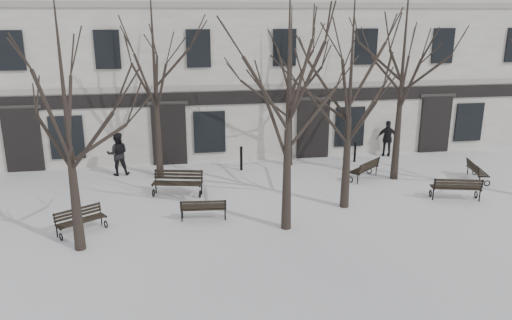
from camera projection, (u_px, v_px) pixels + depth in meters
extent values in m
plane|color=white|center=(276.00, 225.00, 16.92)|extent=(100.00, 100.00, 0.00)
cube|color=silver|center=(229.00, 40.00, 27.68)|extent=(40.00, 10.00, 11.00)
cube|color=gray|center=(242.00, 87.00, 23.46)|extent=(40.00, 0.12, 0.25)
cube|color=gray|center=(242.00, 5.00, 22.42)|extent=(40.00, 0.12, 0.25)
cube|color=black|center=(242.00, 98.00, 23.59)|extent=(40.00, 0.10, 0.60)
cube|color=black|center=(23.00, 140.00, 22.42)|extent=(1.60, 0.22, 2.90)
cube|color=#2D2B28|center=(18.00, 107.00, 21.96)|extent=(1.90, 0.08, 0.18)
cube|color=black|center=(67.00, 137.00, 22.72)|extent=(1.50, 0.14, 2.00)
cube|color=black|center=(169.00, 135.00, 23.47)|extent=(1.60, 0.22, 2.90)
cube|color=#2D2B28|center=(168.00, 103.00, 23.01)|extent=(1.90, 0.08, 0.18)
cube|color=black|center=(210.00, 132.00, 23.77)|extent=(1.50, 0.14, 2.00)
cube|color=black|center=(313.00, 129.00, 24.59)|extent=(1.60, 0.22, 2.90)
cube|color=#2D2B28|center=(314.00, 99.00, 24.13)|extent=(1.90, 0.08, 0.18)
cube|color=black|center=(350.00, 127.00, 24.89)|extent=(1.50, 0.14, 2.00)
cube|color=black|center=(435.00, 124.00, 25.64)|extent=(1.60, 0.22, 2.90)
cube|color=#2D2B28|center=(438.00, 95.00, 25.18)|extent=(1.90, 0.08, 0.18)
cube|color=black|center=(469.00, 122.00, 25.94)|extent=(1.50, 0.14, 2.00)
cube|color=black|center=(11.00, 50.00, 21.32)|extent=(1.10, 0.14, 1.70)
cube|color=black|center=(107.00, 49.00, 21.97)|extent=(1.10, 0.14, 1.70)
cube|color=black|center=(198.00, 48.00, 22.61)|extent=(1.10, 0.14, 1.70)
cube|color=black|center=(284.00, 48.00, 23.25)|extent=(1.10, 0.14, 1.70)
cube|color=black|center=(366.00, 47.00, 23.90)|extent=(1.10, 0.14, 1.70)
cube|color=black|center=(443.00, 46.00, 24.54)|extent=(1.10, 0.14, 1.70)
cone|color=black|center=(75.00, 199.00, 14.76)|extent=(0.34, 0.34, 3.23)
cone|color=black|center=(287.00, 181.00, 16.23)|extent=(0.34, 0.34, 3.36)
cone|color=black|center=(346.00, 163.00, 18.09)|extent=(0.34, 0.34, 3.40)
cone|color=black|center=(158.00, 136.00, 21.61)|extent=(0.34, 0.34, 3.61)
cone|color=black|center=(290.00, 134.00, 23.31)|extent=(0.34, 0.34, 3.06)
cone|color=black|center=(397.00, 136.00, 21.22)|extent=(0.34, 0.34, 3.81)
torus|color=black|center=(61.00, 237.00, 15.74)|extent=(0.17, 0.24, 0.26)
cylinder|color=black|center=(57.00, 232.00, 15.95)|extent=(0.04, 0.04, 0.40)
cube|color=black|center=(58.00, 227.00, 15.78)|extent=(0.30, 0.44, 0.04)
torus|color=black|center=(106.00, 224.00, 16.70)|extent=(0.17, 0.24, 0.26)
cylinder|color=black|center=(101.00, 219.00, 16.91)|extent=(0.04, 0.04, 0.40)
cube|color=black|center=(103.00, 215.00, 16.74)|extent=(0.30, 0.44, 0.04)
cube|color=black|center=(84.00, 222.00, 16.11)|extent=(1.39, 0.92, 0.03)
cube|color=black|center=(82.00, 221.00, 16.20)|extent=(1.39, 0.92, 0.03)
cube|color=black|center=(81.00, 220.00, 16.29)|extent=(1.39, 0.92, 0.03)
cube|color=black|center=(79.00, 219.00, 16.38)|extent=(1.39, 0.92, 0.03)
cube|color=black|center=(78.00, 215.00, 16.37)|extent=(1.37, 0.88, 0.08)
cube|color=black|center=(78.00, 212.00, 16.36)|extent=(1.37, 0.88, 0.08)
cube|color=black|center=(77.00, 209.00, 16.34)|extent=(1.37, 0.88, 0.08)
cylinder|color=black|center=(55.00, 220.00, 15.89)|extent=(0.10, 0.13, 0.44)
cylinder|color=black|center=(100.00, 208.00, 16.86)|extent=(0.10, 0.13, 0.44)
torus|color=black|center=(225.00, 213.00, 17.61)|extent=(0.07, 0.26, 0.26)
cylinder|color=black|center=(225.00, 215.00, 17.28)|extent=(0.04, 0.04, 0.40)
cube|color=black|center=(225.00, 208.00, 17.38)|extent=(0.08, 0.49, 0.04)
torus|color=black|center=(182.00, 215.00, 17.48)|extent=(0.07, 0.26, 0.26)
cylinder|color=black|center=(182.00, 216.00, 17.16)|extent=(0.04, 0.04, 0.40)
cube|color=black|center=(182.00, 209.00, 17.26)|extent=(0.08, 0.49, 0.04)
cube|color=black|center=(204.00, 206.00, 17.50)|extent=(1.59, 0.21, 0.03)
cube|color=black|center=(204.00, 207.00, 17.38)|extent=(1.59, 0.21, 0.03)
cube|color=black|center=(203.00, 209.00, 17.26)|extent=(1.59, 0.21, 0.03)
cube|color=black|center=(203.00, 210.00, 17.14)|extent=(1.59, 0.21, 0.03)
cube|color=black|center=(203.00, 207.00, 17.08)|extent=(1.58, 0.16, 0.08)
cube|color=black|center=(203.00, 205.00, 17.03)|extent=(1.58, 0.16, 0.08)
cube|color=black|center=(203.00, 202.00, 16.98)|extent=(1.58, 0.16, 0.08)
cylinder|color=black|center=(225.00, 206.00, 17.11)|extent=(0.05, 0.13, 0.44)
cylinder|color=black|center=(181.00, 207.00, 16.99)|extent=(0.05, 0.13, 0.44)
torus|color=black|center=(476.00, 195.00, 19.40)|extent=(0.12, 0.30, 0.30)
cylinder|color=black|center=(480.00, 196.00, 19.02)|extent=(0.05, 0.05, 0.46)
cube|color=black|center=(479.00, 188.00, 19.13)|extent=(0.19, 0.56, 0.05)
torus|color=black|center=(430.00, 193.00, 19.53)|extent=(0.12, 0.30, 0.30)
cylinder|color=black|center=(433.00, 194.00, 19.15)|extent=(0.05, 0.05, 0.46)
cube|color=black|center=(432.00, 187.00, 19.26)|extent=(0.19, 0.56, 0.05)
cube|color=black|center=(454.00, 185.00, 19.41)|extent=(1.80, 0.54, 0.04)
cube|color=black|center=(455.00, 187.00, 19.27)|extent=(1.80, 0.54, 0.04)
cube|color=black|center=(456.00, 188.00, 19.13)|extent=(1.80, 0.54, 0.04)
cube|color=black|center=(457.00, 189.00, 19.00)|extent=(1.80, 0.54, 0.04)
cube|color=black|center=(458.00, 186.00, 18.92)|extent=(1.79, 0.49, 0.09)
cube|color=black|center=(458.00, 183.00, 18.87)|extent=(1.79, 0.49, 0.09)
cube|color=black|center=(459.00, 180.00, 18.81)|extent=(1.79, 0.49, 0.09)
cylinder|color=black|center=(482.00, 186.00, 18.82)|extent=(0.08, 0.15, 0.51)
cylinder|color=black|center=(435.00, 185.00, 18.95)|extent=(0.08, 0.15, 0.51)
torus|color=black|center=(153.00, 193.00, 19.54)|extent=(0.12, 0.32, 0.31)
cylinder|color=black|center=(156.00, 187.00, 19.89)|extent=(0.05, 0.05, 0.49)
cube|color=black|center=(154.00, 183.00, 19.63)|extent=(0.19, 0.59, 0.05)
torus|color=black|center=(200.00, 194.00, 19.44)|extent=(0.12, 0.32, 0.31)
cylinder|color=black|center=(202.00, 188.00, 19.78)|extent=(0.05, 0.05, 0.49)
cube|color=black|center=(201.00, 184.00, 19.53)|extent=(0.19, 0.59, 0.05)
cube|color=black|center=(176.00, 185.00, 19.35)|extent=(1.92, 0.54, 0.04)
cube|color=black|center=(177.00, 184.00, 19.49)|extent=(1.92, 0.54, 0.04)
cube|color=black|center=(178.00, 183.00, 19.64)|extent=(1.92, 0.54, 0.04)
cube|color=black|center=(179.00, 181.00, 19.78)|extent=(1.92, 0.54, 0.04)
cube|color=black|center=(179.00, 178.00, 19.79)|extent=(1.91, 0.48, 0.10)
cube|color=black|center=(179.00, 174.00, 19.77)|extent=(1.91, 0.48, 0.10)
cube|color=black|center=(179.00, 171.00, 19.76)|extent=(1.91, 0.48, 0.10)
cylinder|color=black|center=(156.00, 176.00, 19.84)|extent=(0.08, 0.16, 0.54)
cylinder|color=black|center=(202.00, 177.00, 19.74)|extent=(0.08, 0.16, 0.54)
torus|color=black|center=(369.00, 171.00, 22.40)|extent=(0.22, 0.25, 0.28)
cylinder|color=black|center=(376.00, 170.00, 22.16)|extent=(0.05, 0.05, 0.44)
cube|color=black|center=(373.00, 165.00, 22.21)|extent=(0.38, 0.44, 0.05)
torus|color=black|center=(350.00, 179.00, 21.20)|extent=(0.22, 0.25, 0.28)
cylinder|color=black|center=(358.00, 179.00, 20.96)|extent=(0.05, 0.05, 0.44)
cube|color=black|center=(354.00, 174.00, 21.01)|extent=(0.38, 0.44, 0.05)
cube|color=black|center=(360.00, 168.00, 21.74)|extent=(1.40, 1.18, 0.03)
cube|color=black|center=(362.00, 168.00, 21.65)|extent=(1.40, 1.18, 0.03)
cube|color=black|center=(365.00, 169.00, 21.57)|extent=(1.40, 1.18, 0.03)
cube|color=black|center=(368.00, 170.00, 21.48)|extent=(1.40, 1.18, 0.03)
cube|color=black|center=(369.00, 167.00, 21.42)|extent=(1.37, 1.14, 0.09)
cube|color=black|center=(370.00, 164.00, 21.37)|extent=(1.37, 1.14, 0.09)
cube|color=black|center=(370.00, 162.00, 21.33)|extent=(1.37, 1.14, 0.09)
cylinder|color=black|center=(378.00, 162.00, 21.99)|extent=(0.12, 0.13, 0.48)
cylinder|color=black|center=(360.00, 170.00, 20.80)|extent=(0.12, 0.13, 0.48)
torus|color=black|center=(487.00, 183.00, 20.76)|extent=(0.26, 0.11, 0.26)
cylinder|color=black|center=(479.00, 181.00, 20.76)|extent=(0.04, 0.04, 0.40)
cube|color=black|center=(484.00, 177.00, 20.69)|extent=(0.49, 0.17, 0.04)
torus|color=black|center=(475.00, 172.00, 22.21)|extent=(0.26, 0.11, 0.26)
cylinder|color=black|center=(468.00, 170.00, 22.21)|extent=(0.04, 0.04, 0.40)
cube|color=black|center=(472.00, 166.00, 22.14)|extent=(0.49, 0.17, 0.04)
cube|color=black|center=(483.00, 171.00, 21.40)|extent=(0.48, 1.57, 0.03)
cube|color=black|center=(480.00, 171.00, 21.41)|extent=(0.48, 1.57, 0.03)
cube|color=black|center=(477.00, 171.00, 21.42)|extent=(0.48, 1.57, 0.03)
cube|color=black|center=(474.00, 171.00, 21.43)|extent=(0.48, 1.57, 0.03)
cube|color=black|center=(473.00, 168.00, 21.40)|extent=(0.43, 1.56, 0.08)
cube|color=black|center=(473.00, 166.00, 21.37)|extent=(0.43, 1.56, 0.08)
cube|color=black|center=(473.00, 163.00, 21.34)|extent=(0.43, 1.56, 0.08)
cylinder|color=black|center=(479.00, 173.00, 20.66)|extent=(0.13, 0.07, 0.44)
cylinder|color=black|center=(467.00, 162.00, 22.11)|extent=(0.13, 0.07, 0.44)
cylinder|color=black|center=(241.00, 159.00, 22.78)|extent=(0.13, 0.13, 1.04)
sphere|color=black|center=(241.00, 148.00, 22.63)|extent=(0.15, 0.15, 0.15)
cylinder|color=black|center=(355.00, 153.00, 24.11)|extent=(0.11, 0.11, 0.91)
sphere|color=black|center=(355.00, 143.00, 23.97)|extent=(0.13, 0.13, 0.13)
imported|color=black|center=(119.00, 175.00, 22.27)|extent=(0.99, 0.80, 1.93)
imported|color=black|center=(386.00, 156.00, 25.21)|extent=(1.15, 0.77, 1.82)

